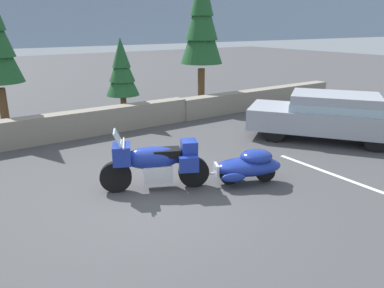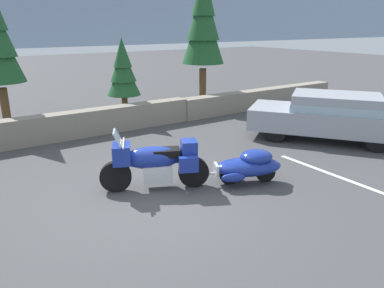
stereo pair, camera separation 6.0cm
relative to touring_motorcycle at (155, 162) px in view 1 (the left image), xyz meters
name	(u,v)px [view 1 (the left image)]	position (x,y,z in m)	size (l,w,h in m)	color
ground_plane	(155,198)	(-0.23, -0.38, -0.62)	(80.00, 80.00, 0.00)	#424244
stone_guard_wall	(69,126)	(-0.36, 4.76, -0.21)	(24.00, 0.58, 0.88)	gray
touring_motorcycle	(155,162)	(0.00, 0.00, 0.00)	(2.15, 1.31, 1.33)	black
car_shaped_trailer	(248,165)	(1.86, -0.87, -0.21)	(2.15, 1.26, 0.76)	black
sedan_at_right_edge	(328,115)	(6.10, 0.21, 0.15)	(4.12, 4.71, 1.41)	black
pine_tree_tall	(202,21)	(5.70, 6.21, 2.89)	(1.72, 1.72, 5.62)	brown
pine_tree_far_right	(122,70)	(1.93, 5.77, 1.23)	(1.17, 1.17, 2.96)	brown
parking_stripe_marker	(341,177)	(3.82, -1.88, -0.62)	(0.12, 3.60, 0.01)	silver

